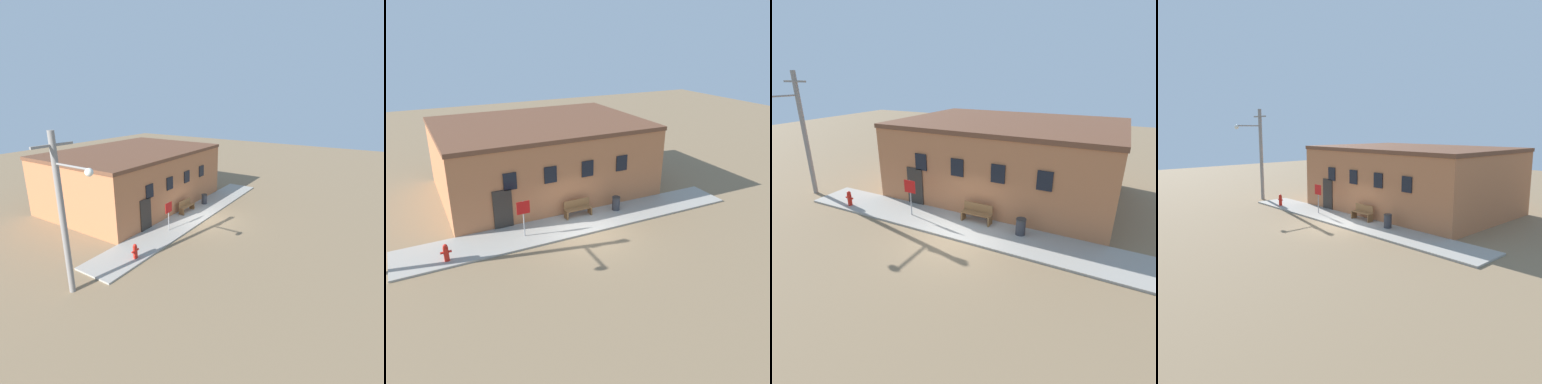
# 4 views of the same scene
# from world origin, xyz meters

# --- Properties ---
(ground_plane) EXTENTS (80.00, 80.00, 0.00)m
(ground_plane) POSITION_xyz_m (0.00, 0.00, 0.00)
(ground_plane) COLOR #846B4C
(sidewalk) EXTENTS (18.53, 2.49, 0.10)m
(sidewalk) POSITION_xyz_m (0.00, 1.25, 0.05)
(sidewalk) COLOR #9E998E
(sidewalk) RESTS_ON ground
(brick_building) EXTENTS (12.71, 9.13, 4.44)m
(brick_building) POSITION_xyz_m (0.11, 6.99, 2.22)
(brick_building) COLOR #B26B42
(brick_building) RESTS_ON ground
(fire_hydrant) EXTENTS (0.50, 0.24, 0.83)m
(fire_hydrant) POSITION_xyz_m (-6.84, 0.54, 0.52)
(fire_hydrant) COLOR red
(fire_hydrant) RESTS_ON sidewalk
(stop_sign) EXTENTS (0.67, 0.06, 1.91)m
(stop_sign) POSITION_xyz_m (-3.00, 1.11, 1.44)
(stop_sign) COLOR gray
(stop_sign) RESTS_ON sidewalk
(bench) EXTENTS (1.53, 0.44, 0.94)m
(bench) POSITION_xyz_m (0.37, 1.98, 0.56)
(bench) COLOR brown
(bench) RESTS_ON sidewalk
(trash_bin) EXTENTS (0.46, 0.46, 0.80)m
(trash_bin) POSITION_xyz_m (2.70, 1.74, 0.50)
(trash_bin) COLOR #333338
(trash_bin) RESTS_ON sidewalk
(utility_pole) EXTENTS (1.80, 2.28, 7.20)m
(utility_pole) POSITION_xyz_m (-10.44, 0.93, 3.88)
(utility_pole) COLOR gray
(utility_pole) RESTS_ON ground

